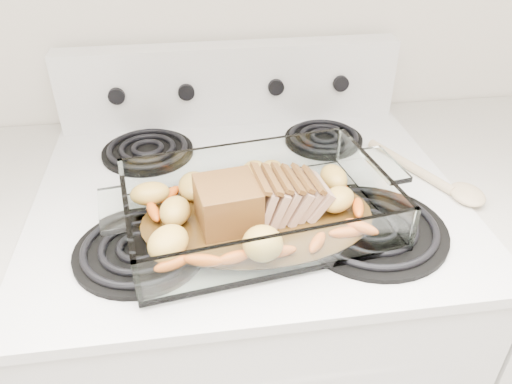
{
  "coord_description": "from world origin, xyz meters",
  "views": [
    {
      "loc": [
        -0.09,
        0.88,
        1.46
      ],
      "look_at": [
        0.0,
        1.56,
        0.99
      ],
      "focal_mm": 35.0,
      "sensor_mm": 36.0,
      "label": 1
    }
  ],
  "objects": [
    {
      "name": "electric_range",
      "position": [
        0.0,
        1.66,
        0.48
      ],
      "size": [
        0.78,
        0.7,
        1.12
      ],
      "color": "white",
      "rests_on": "ground"
    },
    {
      "name": "counter_right",
      "position": [
        0.67,
        1.66,
        0.47
      ],
      "size": [
        0.58,
        0.68,
        0.93
      ],
      "color": "white",
      "rests_on": "ground"
    },
    {
      "name": "baking_dish",
      "position": [
        0.0,
        1.54,
        0.97
      ],
      "size": [
        0.42,
        0.28,
        0.08
      ],
      "rotation": [
        0.0,
        0.0,
        0.15
      ],
      "color": "white",
      "rests_on": "electric_range"
    },
    {
      "name": "pork_roast",
      "position": [
        -0.01,
        1.54,
        0.99
      ],
      "size": [
        0.22,
        0.1,
        0.08
      ],
      "rotation": [
        0.0,
        0.0,
        -0.03
      ],
      "color": "brown",
      "rests_on": "baking_dish"
    },
    {
      "name": "roast_vegetables",
      "position": [
        -0.0,
        1.57,
        0.97
      ],
      "size": [
        0.37,
        0.2,
        0.05
      ],
      "rotation": [
        0.0,
        0.0,
        0.24
      ],
      "color": "orange",
      "rests_on": "baking_dish"
    },
    {
      "name": "wooden_spoon",
      "position": [
        0.37,
        1.61,
        0.94
      ],
      "size": [
        0.15,
        0.25,
        0.02
      ],
      "rotation": [
        0.0,
        0.0,
        0.42
      ],
      "color": "tan",
      "rests_on": "electric_range"
    }
  ]
}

